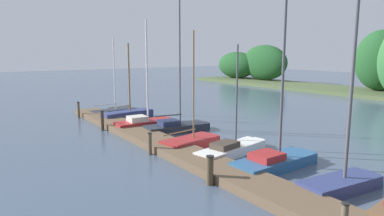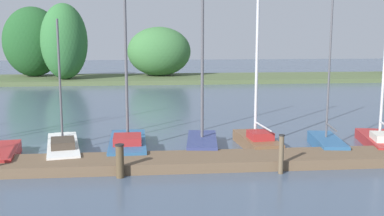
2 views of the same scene
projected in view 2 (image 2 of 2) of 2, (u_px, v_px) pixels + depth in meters
The scene contains 10 objects.
dock_pier at pixel (53, 165), 15.41m from camera, with size 29.88×1.80×0.35m.
far_shore at pixel (39, 55), 44.22m from camera, with size 71.59×8.00×7.37m.
sailboat_5 at pixel (63, 146), 17.54m from camera, with size 1.89×4.51×5.13m.
sailboat_6 at pixel (128, 141), 17.96m from camera, with size 1.51×4.31×8.15m.
sailboat_7 at pixel (202, 138), 18.28m from camera, with size 1.50×3.41×7.92m.
sailboat_8 at pixel (256, 137), 18.47m from camera, with size 1.41×3.45×7.52m.
sailboat_9 at pixel (326, 141), 18.23m from camera, with size 1.35×3.22×7.30m.
sailboat_10 at pixel (381, 137), 18.54m from camera, with size 1.99×4.09×7.92m.
mooring_piling_3 at pixel (120, 161), 14.54m from camera, with size 0.30×0.30×1.10m.
mooring_piling_4 at pixel (281, 154), 14.94m from camera, with size 0.19×0.19×1.32m.
Camera 2 is at (3.28, -2.93, 4.55)m, focal length 42.63 mm.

